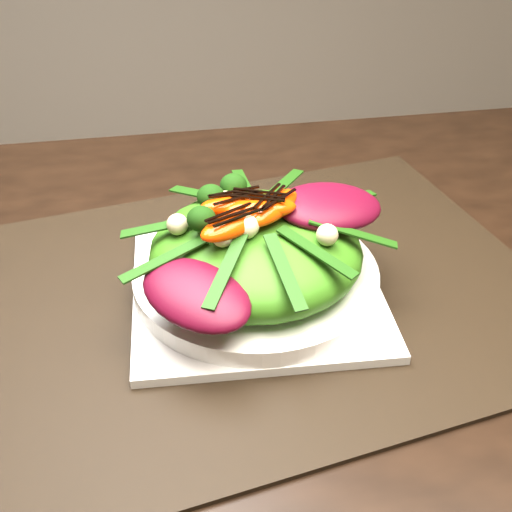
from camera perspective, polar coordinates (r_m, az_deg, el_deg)
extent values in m
cube|color=black|center=(0.64, 0.00, -3.11)|extent=(0.60, 0.50, 0.00)
cube|color=silver|center=(0.64, 0.00, -2.65)|extent=(0.24, 0.24, 0.01)
cylinder|color=white|center=(0.63, 0.00, -1.74)|extent=(0.24, 0.24, 0.02)
ellipsoid|color=#3B7716|center=(0.62, 0.00, 0.44)|extent=(0.23, 0.23, 0.07)
ellipsoid|color=#460717|center=(0.62, 6.12, 4.12)|extent=(0.10, 0.07, 0.02)
ellipsoid|color=#FF3804|center=(0.61, -2.15, 4.25)|extent=(0.07, 0.03, 0.02)
sphere|color=black|center=(0.63, -5.55, 5.26)|extent=(0.04, 0.04, 0.03)
sphere|color=beige|center=(0.57, 2.18, 1.83)|extent=(0.02, 0.02, 0.02)
cube|color=black|center=(0.60, -2.17, 5.02)|extent=(0.05, 0.00, 0.00)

